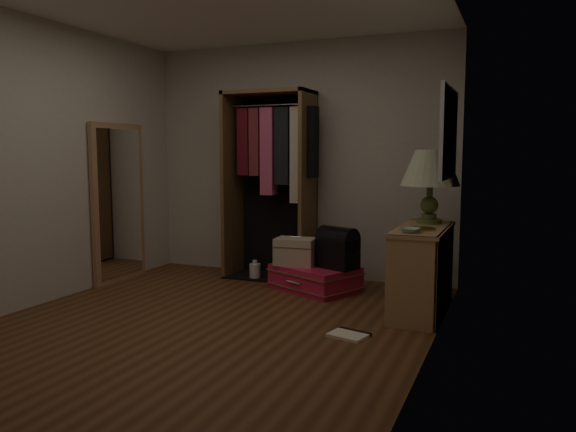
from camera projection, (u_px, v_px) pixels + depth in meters
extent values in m
plane|color=#512D17|center=(210.00, 324.00, 4.58)|extent=(4.00, 4.00, 0.00)
cube|color=beige|center=(299.00, 161.00, 6.27)|extent=(3.50, 0.02, 2.60)
cube|color=beige|center=(433.00, 166.00, 3.77)|extent=(0.02, 4.00, 2.60)
cube|color=beige|center=(40.00, 163.00, 5.10)|extent=(0.02, 4.00, 2.60)
cube|color=silver|center=(449.00, 133.00, 4.66)|extent=(0.03, 0.96, 0.76)
cube|color=black|center=(449.00, 133.00, 4.66)|extent=(0.03, 0.90, 0.70)
cube|color=silver|center=(446.00, 171.00, 4.70)|extent=(0.01, 0.88, 0.02)
cube|color=silver|center=(446.00, 161.00, 4.70)|extent=(0.01, 0.88, 0.02)
cube|color=silver|center=(446.00, 152.00, 4.69)|extent=(0.01, 0.88, 0.02)
cube|color=silver|center=(446.00, 143.00, 4.68)|extent=(0.01, 0.88, 0.02)
cube|color=silver|center=(447.00, 133.00, 4.67)|extent=(0.01, 0.88, 0.02)
cube|color=silver|center=(447.00, 124.00, 4.66)|extent=(0.01, 0.88, 0.02)
cube|color=silver|center=(447.00, 114.00, 4.65)|extent=(0.01, 0.88, 0.02)
cube|color=silver|center=(448.00, 105.00, 4.64)|extent=(0.01, 0.88, 0.02)
cube|color=silver|center=(448.00, 95.00, 4.63)|extent=(0.01, 0.88, 0.02)
cube|color=#AA7C52|center=(411.00, 283.00, 4.38)|extent=(0.40, 0.03, 0.75)
cube|color=#AA7C52|center=(431.00, 259.00, 5.36)|extent=(0.40, 0.03, 0.75)
cube|color=#AA7C52|center=(421.00, 306.00, 4.90)|extent=(0.40, 1.04, 0.03)
cube|color=#AA7C52|center=(423.00, 248.00, 4.85)|extent=(0.40, 1.04, 0.03)
cube|color=#AA7C52|center=(423.00, 229.00, 4.83)|extent=(0.42, 1.12, 0.03)
cube|color=brown|center=(444.00, 272.00, 4.80)|extent=(0.02, 1.10, 0.75)
cube|color=#AA7C52|center=(428.00, 234.00, 5.14)|extent=(0.36, 0.38, 0.13)
cube|color=gray|center=(402.00, 302.00, 4.48)|extent=(0.18, 0.03, 0.26)
cube|color=#4C3833|center=(403.00, 299.00, 4.50)|extent=(0.20, 0.03, 0.29)
cube|color=#B7AD99|center=(402.00, 296.00, 4.55)|extent=(0.16, 0.03, 0.31)
cube|color=brown|center=(406.00, 297.00, 4.58)|extent=(0.21, 0.05, 0.28)
cube|color=#3F4C59|center=(405.00, 296.00, 4.64)|extent=(0.17, 0.05, 0.27)
cube|color=gray|center=(409.00, 296.00, 4.68)|extent=(0.21, 0.03, 0.25)
cube|color=#59594C|center=(407.00, 291.00, 4.73)|extent=(0.16, 0.05, 0.32)
cube|color=#B2724C|center=(409.00, 290.00, 4.77)|extent=(0.18, 0.04, 0.31)
cube|color=beige|center=(408.00, 292.00, 4.82)|extent=(0.15, 0.03, 0.25)
cube|color=#332D38|center=(412.00, 291.00, 4.86)|extent=(0.20, 0.04, 0.25)
cube|color=gray|center=(413.00, 289.00, 4.91)|extent=(0.20, 0.04, 0.25)
cube|color=#4C3833|center=(414.00, 287.00, 4.96)|extent=(0.19, 0.05, 0.26)
cube|color=#B7AD99|center=(413.00, 286.00, 5.01)|extent=(0.17, 0.04, 0.27)
cube|color=brown|center=(414.00, 283.00, 5.06)|extent=(0.16, 0.05, 0.30)
cube|color=#3F4C59|center=(418.00, 282.00, 5.10)|extent=(0.21, 0.04, 0.29)
cube|color=gray|center=(418.00, 284.00, 5.15)|extent=(0.19, 0.03, 0.23)
cube|color=#59594C|center=(420.00, 282.00, 5.19)|extent=(0.22, 0.04, 0.25)
cube|color=#B2724C|center=(417.00, 279.00, 5.25)|extent=(0.15, 0.04, 0.27)
cube|color=beige|center=(421.00, 276.00, 5.28)|extent=(0.21, 0.04, 0.31)
cube|color=#332D38|center=(423.00, 278.00, 5.33)|extent=(0.21, 0.05, 0.26)
cube|color=brown|center=(233.00, 185.00, 6.33)|extent=(0.04, 0.50, 2.05)
cube|color=brown|center=(308.00, 187.00, 5.98)|extent=(0.04, 0.50, 2.05)
cube|color=brown|center=(269.00, 93.00, 6.04)|extent=(0.95, 0.50, 0.04)
cube|color=black|center=(278.00, 185.00, 6.37)|extent=(0.95, 0.02, 2.05)
cube|color=black|center=(270.00, 277.00, 6.27)|extent=(0.95, 0.50, 0.02)
cylinder|color=silver|center=(269.00, 105.00, 6.06)|extent=(0.87, 0.02, 0.02)
cube|color=#590F19|center=(245.00, 142.00, 6.19)|extent=(0.13, 0.12, 0.73)
cube|color=maroon|center=(256.00, 142.00, 6.14)|extent=(0.11, 0.15, 0.73)
cube|color=#BF4C72|center=(269.00, 152.00, 6.09)|extent=(0.14, 0.15, 0.94)
cube|color=black|center=(283.00, 146.00, 6.02)|extent=(0.16, 0.12, 0.82)
cube|color=beige|center=(297.00, 155.00, 5.97)|extent=(0.13, 0.12, 1.02)
cube|color=black|center=(311.00, 142.00, 5.90)|extent=(0.13, 0.16, 0.75)
cube|color=#A57650|center=(118.00, 203.00, 6.05)|extent=(0.05, 0.80, 1.70)
cube|color=white|center=(121.00, 203.00, 6.04)|extent=(0.01, 0.68, 1.58)
cube|color=#CA1840|center=(315.00, 278.00, 5.68)|extent=(0.97, 0.85, 0.25)
cube|color=silver|center=(315.00, 285.00, 5.69)|extent=(1.00, 0.89, 0.01)
cube|color=silver|center=(315.00, 271.00, 5.68)|extent=(1.00, 0.89, 0.01)
cylinder|color=silver|center=(294.00, 283.00, 5.48)|extent=(0.18, 0.10, 0.02)
cube|color=#B8A68C|center=(296.00, 251.00, 5.71)|extent=(0.42, 0.30, 0.27)
cube|color=brown|center=(296.00, 246.00, 5.70)|extent=(0.43, 0.31, 0.01)
cylinder|color=silver|center=(296.00, 237.00, 5.69)|extent=(0.12, 0.03, 0.02)
cube|color=black|center=(338.00, 253.00, 5.55)|extent=(0.45, 0.37, 0.29)
cylinder|color=black|center=(338.00, 239.00, 5.53)|extent=(0.45, 0.37, 0.25)
cylinder|color=#495529|center=(429.00, 221.00, 5.12)|extent=(0.30, 0.30, 0.04)
cylinder|color=#495529|center=(429.00, 216.00, 5.11)|extent=(0.17, 0.17, 0.05)
sphere|color=#495529|center=(429.00, 205.00, 5.10)|extent=(0.21, 0.21, 0.16)
cylinder|color=#495529|center=(430.00, 191.00, 5.09)|extent=(0.07, 0.07, 0.10)
cone|color=beige|center=(430.00, 168.00, 5.06)|extent=(0.70, 0.70, 0.32)
cone|color=#E6ECCC|center=(430.00, 168.00, 5.06)|extent=(0.62, 0.62, 0.30)
cylinder|color=olive|center=(420.00, 229.00, 4.69)|extent=(0.26, 0.26, 0.01)
imported|color=#95B39A|center=(410.00, 230.00, 4.51)|extent=(0.17, 0.17, 0.04)
cylinder|color=silver|center=(255.00, 272.00, 6.18)|extent=(0.13, 0.13, 0.17)
cylinder|color=silver|center=(255.00, 262.00, 6.16)|extent=(0.06, 0.06, 0.04)
cube|color=#F4EACD|center=(349.00, 335.00, 4.26)|extent=(0.33, 0.29, 0.02)
cube|color=black|center=(355.00, 332.00, 4.34)|extent=(0.28, 0.11, 0.03)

